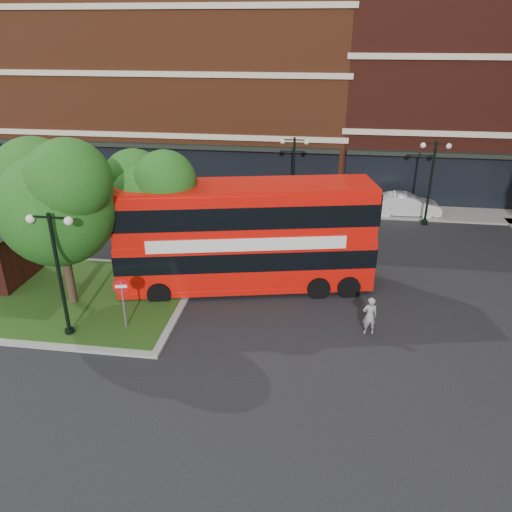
# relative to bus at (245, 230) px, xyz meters

# --- Properties ---
(ground) EXTENTS (120.00, 120.00, 0.00)m
(ground) POSITION_rel_bus_xyz_m (-0.56, -5.13, -2.79)
(ground) COLOR black
(ground) RESTS_ON ground
(pavement_far) EXTENTS (44.00, 3.00, 0.12)m
(pavement_far) POSITION_rel_bus_xyz_m (-0.56, 11.37, -2.73)
(pavement_far) COLOR slate
(pavement_far) RESTS_ON ground
(terrace_far_left) EXTENTS (26.00, 12.00, 14.00)m
(terrace_far_left) POSITION_rel_bus_xyz_m (-8.56, 18.87, 4.21)
(terrace_far_left) COLOR #642E17
(terrace_far_left) RESTS_ON ground
(terrace_far_right) EXTENTS (18.00, 12.00, 16.00)m
(terrace_far_right) POSITION_rel_bus_xyz_m (13.44, 18.87, 5.21)
(terrace_far_right) COLOR #471911
(terrace_far_right) RESTS_ON ground
(traffic_island) EXTENTS (12.60, 7.60, 0.15)m
(traffic_island) POSITION_rel_bus_xyz_m (-8.56, -2.13, -2.72)
(traffic_island) COLOR gray
(traffic_island) RESTS_ON ground
(tree_island_west) EXTENTS (5.40, 4.71, 7.21)m
(tree_island_west) POSITION_rel_bus_xyz_m (-7.16, -2.55, 2.01)
(tree_island_west) COLOR #2D2116
(tree_island_west) RESTS_ON ground
(tree_island_east) EXTENTS (4.46, 3.90, 6.29)m
(tree_island_east) POSITION_rel_bus_xyz_m (-4.14, -0.07, 1.46)
(tree_island_east) COLOR #2D2116
(tree_island_east) RESTS_ON ground
(lamp_island) EXTENTS (1.72, 0.36, 5.00)m
(lamp_island) POSITION_rel_bus_xyz_m (-6.06, -4.93, 0.04)
(lamp_island) COLOR black
(lamp_island) RESTS_ON ground
(lamp_far_left) EXTENTS (1.72, 0.36, 5.00)m
(lamp_far_left) POSITION_rel_bus_xyz_m (1.44, 9.37, 0.04)
(lamp_far_left) COLOR black
(lamp_far_left) RESTS_ON ground
(lamp_far_right) EXTENTS (1.72, 0.36, 5.00)m
(lamp_far_right) POSITION_rel_bus_xyz_m (9.44, 9.37, 0.04)
(lamp_far_right) COLOR black
(lamp_far_right) RESTS_ON ground
(bus) EXTENTS (11.41, 4.82, 4.25)m
(bus) POSITION_rel_bus_xyz_m (0.00, 0.00, 0.00)
(bus) COLOR red
(bus) RESTS_ON ground
(woman) EXTENTS (0.63, 0.47, 1.57)m
(woman) POSITION_rel_bus_xyz_m (5.31, -3.16, -2.00)
(woman) COLOR gray
(woman) RESTS_ON ground
(car_silver) EXTENTS (3.85, 1.73, 1.28)m
(car_silver) POSITION_rel_bus_xyz_m (-4.72, 9.66, -2.14)
(car_silver) COLOR #A7ABAE
(car_silver) RESTS_ON ground
(car_white) EXTENTS (4.32, 1.71, 1.40)m
(car_white) POSITION_rel_bus_xyz_m (8.46, 10.87, -2.09)
(car_white) COLOR white
(car_white) RESTS_ON ground
(no_entry_sign) EXTENTS (0.62, 0.18, 2.27)m
(no_entry_sign) POSITION_rel_bus_xyz_m (-4.06, -4.25, -1.17)
(no_entry_sign) COLOR slate
(no_entry_sign) RESTS_ON ground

